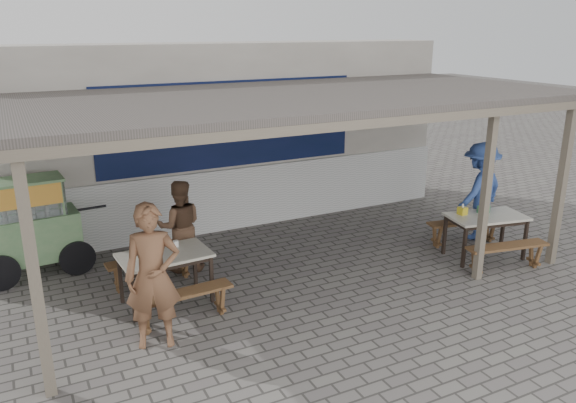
# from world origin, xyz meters

# --- Properties ---
(ground) EXTENTS (60.00, 60.00, 0.00)m
(ground) POSITION_xyz_m (0.00, 0.00, 0.00)
(ground) COLOR #625E59
(ground) RESTS_ON ground
(back_wall) EXTENTS (9.00, 1.28, 3.50)m
(back_wall) POSITION_xyz_m (-0.00, 3.58, 1.72)
(back_wall) COLOR beige
(back_wall) RESTS_ON ground
(warung_roof) EXTENTS (9.00, 4.21, 2.81)m
(warung_roof) POSITION_xyz_m (0.02, 0.90, 2.71)
(warung_roof) COLOR #4F4844
(warung_roof) RESTS_ON ground
(table_left) EXTENTS (1.29, 0.84, 0.75)m
(table_left) POSITION_xyz_m (-2.21, 0.51, 0.67)
(table_left) COLOR beige
(table_left) RESTS_ON ground
(bench_left_street) EXTENTS (1.36, 0.37, 0.45)m
(bench_left_street) POSITION_xyz_m (-2.17, -0.18, 0.33)
(bench_left_street) COLOR brown
(bench_left_street) RESTS_ON ground
(bench_left_wall) EXTENTS (1.36, 0.37, 0.45)m
(bench_left_wall) POSITION_xyz_m (-2.26, 1.19, 0.33)
(bench_left_wall) COLOR brown
(bench_left_wall) RESTS_ON ground
(table_right) EXTENTS (1.40, 0.94, 0.75)m
(table_right) POSITION_xyz_m (3.08, -0.30, 0.67)
(table_right) COLOR beige
(table_right) RESTS_ON ground
(bench_right_street) EXTENTS (1.41, 0.53, 0.45)m
(bench_right_street) POSITION_xyz_m (2.96, -0.90, 0.33)
(bench_right_street) COLOR brown
(bench_right_street) RESTS_ON ground
(bench_right_wall) EXTENTS (1.41, 0.53, 0.45)m
(bench_right_wall) POSITION_xyz_m (3.19, 0.30, 0.33)
(bench_right_wall) COLOR brown
(bench_right_wall) RESTS_ON ground
(vendor_cart) EXTENTS (1.95, 0.87, 1.57)m
(vendor_cart) POSITION_xyz_m (-3.82, 2.39, 0.85)
(vendor_cart) COLOR #739463
(vendor_cart) RESTS_ON ground
(patron_street_side) EXTENTS (0.76, 0.59, 1.83)m
(patron_street_side) POSITION_xyz_m (-2.62, -0.52, 0.92)
(patron_street_side) COLOR brown
(patron_street_side) RESTS_ON ground
(patron_wall_side) EXTENTS (0.84, 0.72, 1.50)m
(patron_wall_side) POSITION_xyz_m (-1.69, 1.51, 0.75)
(patron_wall_side) COLOR brown
(patron_wall_side) RESTS_ON ground
(patron_right_table) EXTENTS (1.30, 0.95, 1.81)m
(patron_right_table) POSITION_xyz_m (3.64, 0.45, 0.91)
(patron_right_table) COLOR #3653A0
(patron_right_table) RESTS_ON ground
(tissue_box) EXTENTS (0.13, 0.13, 0.13)m
(tissue_box) POSITION_xyz_m (2.74, -0.07, 0.81)
(tissue_box) COLOR gold
(tissue_box) RESTS_ON table_right
(donation_box) EXTENTS (0.20, 0.15, 0.13)m
(donation_box) POSITION_xyz_m (3.13, -0.17, 0.81)
(donation_box) COLOR #306C42
(donation_box) RESTS_ON table_right
(condiment_jar) EXTENTS (0.08, 0.08, 0.09)m
(condiment_jar) POSITION_xyz_m (-1.99, 0.70, 0.80)
(condiment_jar) COLOR white
(condiment_jar) RESTS_ON table_left
(condiment_bowl) EXTENTS (0.24, 0.24, 0.05)m
(condiment_bowl) POSITION_xyz_m (-2.46, 0.57, 0.78)
(condiment_bowl) COLOR white
(condiment_bowl) RESTS_ON table_left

